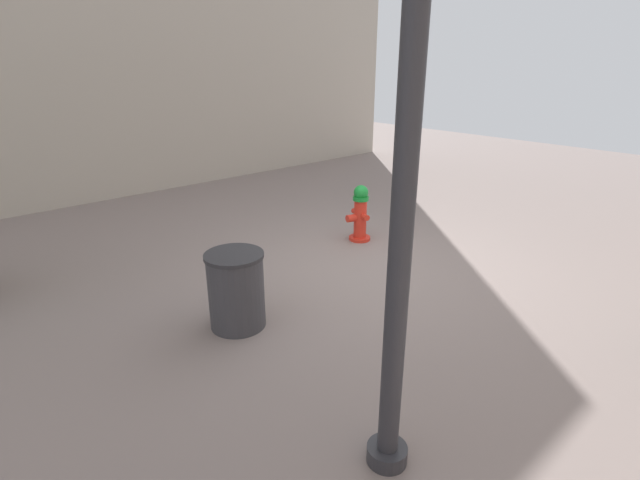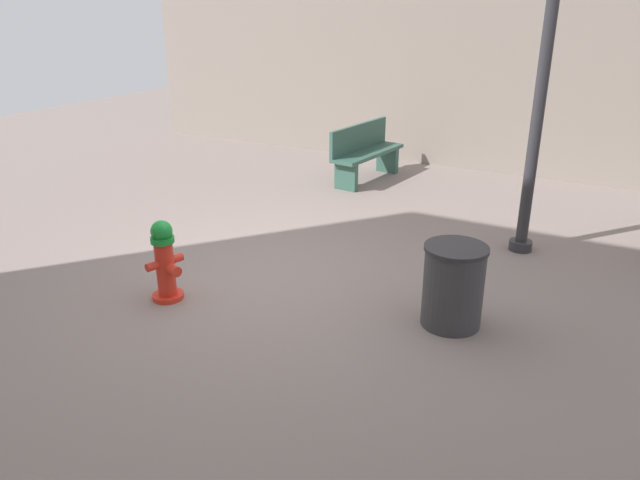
{
  "view_description": "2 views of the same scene",
  "coord_description": "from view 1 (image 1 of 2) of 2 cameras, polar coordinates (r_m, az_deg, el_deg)",
  "views": [
    {
      "loc": [
        -3.8,
        4.32,
        2.6
      ],
      "look_at": [
        -0.06,
        0.97,
        0.67
      ],
      "focal_mm": 26.55,
      "sensor_mm": 36.0,
      "label": 1
    },
    {
      "loc": [
        5.06,
        3.41,
        2.92
      ],
      "look_at": [
        0.06,
        0.71,
        0.64
      ],
      "focal_mm": 33.96,
      "sensor_mm": 36.0,
      "label": 2
    }
  ],
  "objects": [
    {
      "name": "trash_bin",
      "position": [
        4.9,
        -10.06,
        -5.96
      ],
      "size": [
        0.6,
        0.6,
        0.8
      ],
      "color": "#38383D",
      "rests_on": "ground_plane"
    },
    {
      "name": "ground_plane",
      "position": [
        6.31,
        6.19,
        -3.44
      ],
      "size": [
        23.4,
        23.4,
        0.0
      ],
      "primitive_type": "plane",
      "color": "gray"
    },
    {
      "name": "street_lamp",
      "position": [
        2.57,
        10.64,
        13.97
      ],
      "size": [
        0.36,
        0.36,
        3.68
      ],
      "color": "#2D2D33",
      "rests_on": "ground_plane"
    },
    {
      "name": "fire_hydrant",
      "position": [
        7.15,
        4.84,
        3.26
      ],
      "size": [
        0.42,
        0.39,
        0.86
      ],
      "color": "red",
      "rests_on": "ground_plane"
    }
  ]
}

